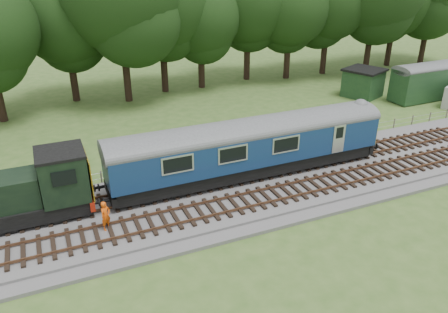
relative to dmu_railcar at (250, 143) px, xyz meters
name	(u,v)px	position (x,y,z in m)	size (l,w,h in m)	color
ground	(273,186)	(1.06, -1.40, -2.61)	(120.00, 120.00, 0.00)	#385921
ballast	(274,183)	(1.06, -1.40, -2.43)	(70.00, 7.00, 0.35)	#4C4C4F
track_north	(263,171)	(1.06, 0.00, -2.19)	(67.20, 2.40, 0.21)	black
track_south	(287,192)	(1.06, -3.00, -2.19)	(67.20, 2.40, 0.21)	black
fence	(243,158)	(1.06, 3.10, -2.61)	(64.00, 0.12, 1.00)	#6B6054
tree_line	(171,93)	(1.06, 20.60, -2.61)	(70.00, 8.00, 18.00)	black
dmu_railcar	(250,143)	(0.00, 0.00, 0.00)	(18.05, 2.86, 3.88)	black
shunter_loco	(10,196)	(-13.93, 0.00, -0.63)	(8.92, 2.60, 3.38)	black
worker	(106,216)	(-9.55, -2.53, -1.44)	(0.59, 0.39, 1.62)	#EB530C
shed	(363,82)	(18.82, 11.74, -1.15)	(4.57, 4.57, 2.86)	#18351C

